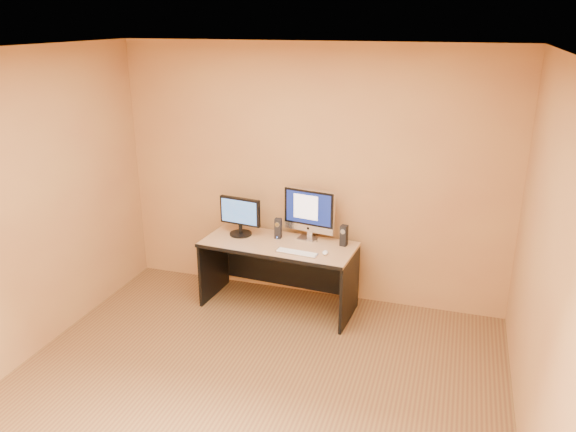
% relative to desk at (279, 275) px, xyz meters
% --- Properties ---
extents(floor, '(4.00, 4.00, 0.00)m').
position_rel_desk_xyz_m(floor, '(0.21, -1.58, -0.35)').
color(floor, brown).
rests_on(floor, ground).
extents(walls, '(4.00, 4.00, 2.60)m').
position_rel_desk_xyz_m(walls, '(0.21, -1.58, 0.95)').
color(walls, '#AC7F45').
rests_on(walls, ground).
extents(ceiling, '(4.00, 4.00, 0.00)m').
position_rel_desk_xyz_m(ceiling, '(0.21, -1.58, 2.25)').
color(ceiling, white).
rests_on(ceiling, walls).
extents(desk, '(1.55, 0.77, 0.70)m').
position_rel_desk_xyz_m(desk, '(0.00, 0.00, 0.00)').
color(desk, tan).
rests_on(desk, ground).
extents(imac, '(0.56, 0.29, 0.52)m').
position_rel_desk_xyz_m(imac, '(0.24, 0.21, 0.61)').
color(imac, silver).
rests_on(imac, desk).
extents(second_monitor, '(0.48, 0.29, 0.40)m').
position_rel_desk_xyz_m(second_monitor, '(-0.44, 0.11, 0.55)').
color(second_monitor, black).
rests_on(second_monitor, desk).
extents(speaker_left, '(0.07, 0.07, 0.21)m').
position_rel_desk_xyz_m(speaker_left, '(-0.05, 0.14, 0.45)').
color(speaker_left, black).
rests_on(speaker_left, desk).
extents(speaker_right, '(0.07, 0.08, 0.21)m').
position_rel_desk_xyz_m(speaker_right, '(0.63, 0.14, 0.45)').
color(speaker_right, black).
rests_on(speaker_right, desk).
extents(keyboard, '(0.41, 0.15, 0.02)m').
position_rel_desk_xyz_m(keyboard, '(0.24, -0.19, 0.36)').
color(keyboard, '#B8B7BC').
rests_on(keyboard, desk).
extents(mouse, '(0.07, 0.10, 0.03)m').
position_rel_desk_xyz_m(mouse, '(0.51, -0.12, 0.37)').
color(mouse, white).
rests_on(mouse, desk).
extents(cable_a, '(0.06, 0.20, 0.01)m').
position_rel_desk_xyz_m(cable_a, '(0.33, 0.25, 0.35)').
color(cable_a, black).
rests_on(cable_a, desk).
extents(cable_b, '(0.07, 0.16, 0.01)m').
position_rel_desk_xyz_m(cable_b, '(0.27, 0.27, 0.35)').
color(cable_b, black).
rests_on(cable_b, desk).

